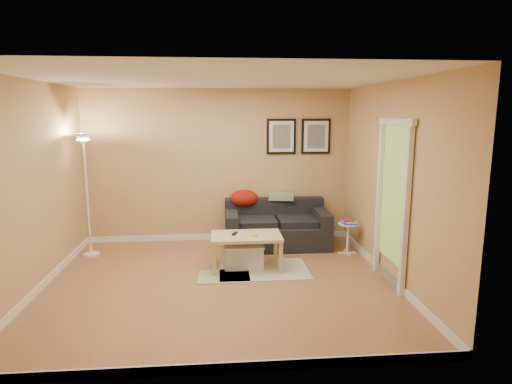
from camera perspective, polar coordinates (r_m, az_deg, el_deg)
floor at (r=5.78m, az=-4.82°, el=-11.93°), size 4.50×4.50×0.00m
ceiling at (r=5.36m, az=-5.26°, el=14.73°), size 4.50×4.50×0.00m
wall_back at (r=7.40m, az=-5.02°, el=3.45°), size 4.50×0.00×4.50m
wall_front at (r=3.46m, az=-5.05°, el=-4.58°), size 4.50×0.00×4.50m
wall_left at (r=5.87m, az=-27.55°, el=0.48°), size 0.00×4.00×4.00m
wall_right at (r=5.86m, az=17.55°, el=1.16°), size 0.00×4.00×4.00m
baseboard_back at (r=7.64m, az=-4.87°, el=-5.91°), size 4.50×0.02×0.10m
baseboard_front at (r=3.98m, az=-4.74°, el=-22.20°), size 4.50×0.02×0.10m
baseboard_left at (r=6.18m, az=-26.48°, el=-11.00°), size 0.02×4.00×0.10m
baseboard_right at (r=6.17m, az=16.82°, el=-10.37°), size 0.02×4.00×0.10m
sofa at (r=7.17m, az=2.75°, el=-4.28°), size 1.70×0.90×0.75m
red_throw at (r=7.31m, az=-1.60°, el=-0.81°), size 0.48×0.36×0.28m
plaid_throw at (r=7.40m, az=3.33°, el=-0.61°), size 0.45×0.32×0.10m
framed_print_left at (r=7.41m, az=3.37°, el=7.36°), size 0.50×0.04×0.60m
framed_print_right at (r=7.52m, az=7.94°, el=7.32°), size 0.50×0.04×0.60m
area_rug at (r=6.20m, az=1.02°, el=-10.24°), size 1.25×0.85×0.01m
green_runner at (r=5.98m, az=-4.28°, el=-11.08°), size 0.70×0.50×0.01m
coffee_table at (r=6.20m, az=-1.28°, el=-7.89°), size 1.12×0.87×0.49m
remote_control at (r=6.16m, az=-2.86°, el=-5.51°), size 0.09×0.17×0.02m
tape_roll at (r=6.04m, az=-0.09°, el=-5.76°), size 0.07×0.07×0.03m
storage_bin at (r=6.26m, az=-1.65°, el=-8.40°), size 0.56×0.41×0.35m
side_table at (r=6.98m, az=12.04°, el=-6.02°), size 0.32×0.32×0.49m
book_stack at (r=6.89m, az=12.15°, el=-3.80°), size 0.25×0.28×0.07m
floor_lamp at (r=7.06m, az=-21.43°, el=-0.86°), size 0.25×0.25×1.90m
doorway at (r=5.75m, az=17.50°, el=-1.78°), size 0.12×1.01×2.13m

